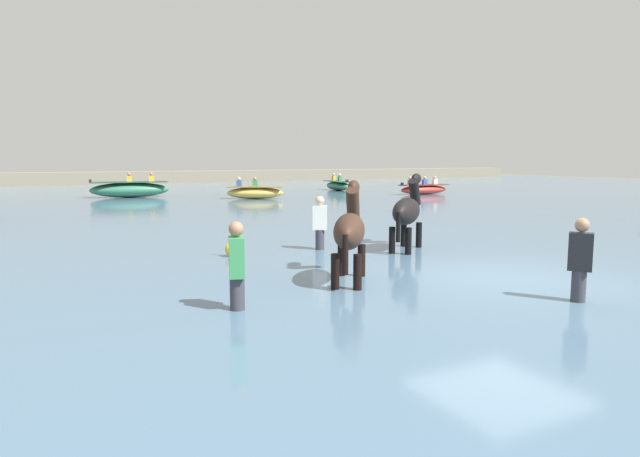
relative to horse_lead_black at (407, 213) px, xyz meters
The scene contains 13 objects.
ground_plane 3.41m from the horse_lead_black, 95.62° to the right, with size 120.00×120.00×0.00m, color #666051.
water_surface 6.93m from the horse_lead_black, 92.60° to the left, with size 90.00×90.00×0.43m, color slate.
horse_lead_black is the anchor object (origin of this frame).
horse_trailing_dark_bay 3.52m from the horse_lead_black, 142.04° to the right, with size 1.38×1.74×2.08m.
boat_far_offshore 23.29m from the horse_lead_black, 64.25° to the left, with size 1.26×2.89×1.08m.
boat_near_port 19.83m from the horse_lead_black, 50.71° to the left, with size 3.10×1.04×1.03m.
boat_mid_channel 20.64m from the horse_lead_black, 97.63° to the left, with size 4.12×1.96×1.30m.
boat_distant_west 16.68m from the horse_lead_black, 80.63° to the left, with size 3.04×2.19×1.10m.
person_wading_mid 4.86m from the horse_lead_black, 96.59° to the right, with size 0.35×0.38×1.63m.
person_onlooker_right 1.98m from the horse_lead_black, 151.61° to the left, with size 0.38×0.33×1.63m.
person_onlooker_left 5.84m from the horse_lead_black, 149.30° to the right, with size 0.29×0.37×1.63m.
channel_buoy 3.92m from the horse_lead_black, 165.29° to the left, with size 0.31×0.31×0.71m.
far_shoreline 37.21m from the horse_lead_black, 90.48° to the left, with size 80.00×2.40×1.40m, color gray.
Camera 1 is at (-7.09, -6.78, 2.46)m, focal length 31.10 mm.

